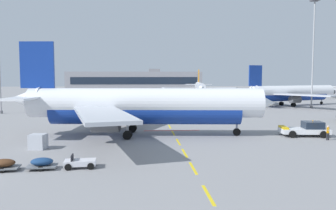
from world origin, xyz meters
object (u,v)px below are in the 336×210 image
pushback_tug (306,129)px  fuel_service_truck (80,108)px  ground_crew_worker (328,132)px  baggage_train (42,163)px  airliner_foreground (141,105)px  apron_light_mast_far (314,41)px  uld_cargo_container (38,142)px  airliner_far_center (291,93)px  airliner_mid_left (200,88)px

pushback_tug → fuel_service_truck: bearing=144.1°
fuel_service_truck → ground_crew_worker: 43.50m
pushback_tug → baggage_train: bearing=-154.9°
fuel_service_truck → pushback_tug: bearing=-35.9°
airliner_foreground → fuel_service_truck: size_ratio=4.88×
airliner_foreground → baggage_train: bearing=-117.3°
airliner_foreground → fuel_service_truck: 24.82m
baggage_train → apron_light_mast_far: 73.30m
airliner_foreground → baggage_train: size_ratio=4.01×
ground_crew_worker → fuel_service_truck: bearing=141.8°
ground_crew_worker → uld_cargo_container: ground_crew_worker is taller
uld_cargo_container → baggage_train: bearing=-71.8°
airliner_foreground → ground_crew_worker: bearing=-12.6°
airliner_far_center → fuel_service_truck: (-50.87, -21.01, -1.73)m
airliner_foreground → ground_crew_worker: airliner_foreground is taller
airliner_mid_left → uld_cargo_container: size_ratio=16.71×
airliner_mid_left → uld_cargo_container: bearing=-109.6°
pushback_tug → apron_light_mast_far: size_ratio=0.24×
airliner_mid_left → uld_cargo_container: 100.11m
uld_cargo_container → apron_light_mast_far: (52.24, 43.45, 15.31)m
pushback_tug → fuel_service_truck: fuel_service_truck is taller
airliner_foreground → airliner_mid_left: (22.56, 86.72, -0.55)m
airliner_far_center → airliner_foreground: bearing=-132.5°
fuel_service_truck → baggage_train: fuel_service_truck is taller
airliner_foreground → airliner_mid_left: 89.61m
baggage_train → ground_crew_worker: ground_crew_worker is taller
airliner_mid_left → baggage_train: size_ratio=3.45×
baggage_train → apron_light_mast_far: apron_light_mast_far is taller
pushback_tug → fuel_service_truck: 40.67m
airliner_mid_left → fuel_service_truck: size_ratio=4.19×
apron_light_mast_far → baggage_train: bearing=-133.7°
airliner_mid_left → airliner_foreground: bearing=-104.6°
airliner_foreground → pushback_tug: 21.64m
baggage_train → ground_crew_worker: (30.80, 10.83, 0.50)m
airliner_foreground → apron_light_mast_far: bearing=41.0°
fuel_service_truck → uld_cargo_container: bearing=-88.7°
airliner_mid_left → apron_light_mast_far: size_ratio=1.15×
apron_light_mast_far → airliner_far_center: bearing=106.4°
airliner_mid_left → uld_cargo_container: (-33.50, -94.30, -2.60)m
airliner_foreground → airliner_far_center: size_ratio=1.20×
ground_crew_worker → uld_cargo_container: size_ratio=1.00×
pushback_tug → airliner_far_center: 48.37m
airliner_mid_left → apron_light_mast_far: (18.74, -50.85, 12.71)m
airliner_far_center → apron_light_mast_far: bearing=-73.6°
ground_crew_worker → airliner_foreground: bearing=167.4°
baggage_train → uld_cargo_container: 8.76m
baggage_train → fuel_service_truck: bearing=95.2°
uld_cargo_container → fuel_service_truck: bearing=91.3°
pushback_tug → airliner_mid_left: airliner_mid_left is taller
pushback_tug → baggage_train: size_ratio=0.72×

